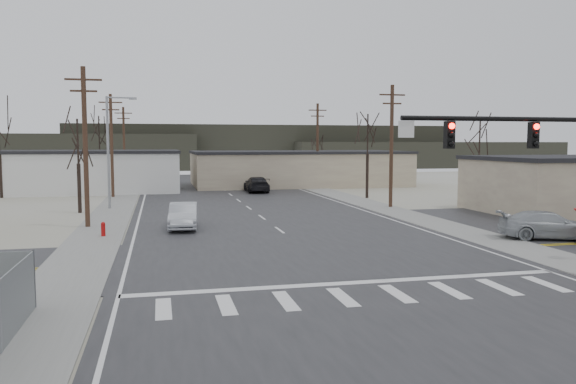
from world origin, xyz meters
name	(u,v)px	position (x,y,z in m)	size (l,w,h in m)	color
ground	(315,257)	(0.00, 0.00, 0.00)	(140.00, 140.00, 0.00)	#B8B9B4
main_road	(259,216)	(0.00, 15.00, 0.02)	(18.00, 110.00, 0.05)	#27272A
cross_road	(315,256)	(0.00, 0.00, 0.02)	(90.00, 10.00, 0.04)	#27272A
sidewalk_left	(113,212)	(-10.60, 20.00, 0.03)	(3.00, 90.00, 0.06)	gray
sidewalk_right	(371,205)	(10.60, 20.00, 0.03)	(3.00, 90.00, 0.06)	gray
traffic_signal_mast	(557,159)	(7.89, -6.20, 4.67)	(8.95, 0.43, 7.20)	black
fire_hydrant	(103,229)	(-10.20, 8.00, 0.45)	(0.24, 0.24, 0.87)	#A50C0C
building_left_far	(75,171)	(-16.00, 40.00, 2.26)	(22.30, 12.30, 4.50)	silver
building_right_far	(297,168)	(10.00, 44.00, 2.15)	(26.30, 14.30, 4.30)	#BDB191
building_lot	(574,184)	(24.00, 12.00, 2.16)	(14.30, 10.30, 4.30)	#BDB191
upole_left_b	(85,144)	(-11.50, 12.00, 5.22)	(2.20, 0.30, 10.00)	#432C1F
upole_left_c	(112,144)	(-11.50, 32.00, 5.22)	(2.20, 0.30, 10.00)	#432C1F
upole_left_d	(124,144)	(-11.50, 52.00, 5.22)	(2.20, 0.30, 10.00)	#432C1F
upole_right_a	(391,144)	(11.50, 18.00, 5.22)	(2.20, 0.30, 10.00)	#432C1F
upole_right_b	(317,144)	(11.50, 40.00, 5.22)	(2.20, 0.30, 10.00)	#432C1F
streetlight_main	(111,146)	(-10.80, 22.00, 5.09)	(2.40, 0.25, 9.00)	gray
tree_left_near	(78,144)	(-13.00, 20.00, 5.23)	(3.30, 3.30, 7.35)	black
tree_right_mid	(368,136)	(12.50, 26.00, 5.93)	(3.74, 3.74, 8.33)	black
tree_left_far	(99,135)	(-14.00, 46.00, 6.28)	(3.96, 3.96, 8.82)	black
tree_right_far	(318,141)	(15.00, 52.00, 5.58)	(3.52, 3.52, 7.84)	black
tree_lot	(480,140)	(22.00, 22.00, 5.58)	(3.52, 3.52, 7.84)	black
hill_left	(9,152)	(-35.00, 92.00, 3.50)	(70.00, 18.00, 7.00)	#333026
hill_center	(262,147)	(15.00, 96.00, 4.50)	(80.00, 18.00, 9.00)	#333026
hill_right	(422,154)	(50.00, 90.00, 2.75)	(60.00, 18.00, 5.50)	#333026
sedan_crossing	(183,216)	(-5.65, 10.04, 0.83)	(1.66, 4.77, 1.57)	#AAAEB5
car_far_a	(257,184)	(3.14, 34.53, 0.87)	(2.30, 5.65, 1.64)	black
car_far_b	(156,174)	(-7.50, 60.27, 0.75)	(1.66, 4.14, 1.41)	black
car_parked_silver	(548,225)	(13.78, 1.70, 0.79)	(2.12, 5.22, 1.51)	#9A9FA4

